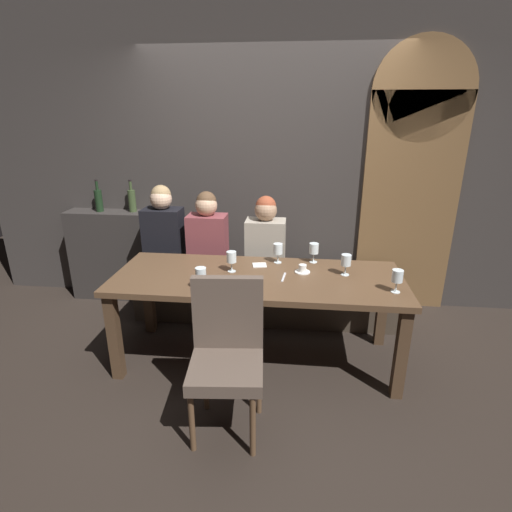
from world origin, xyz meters
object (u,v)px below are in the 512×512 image
(diner_redhead, at_px, (164,232))
(wine_glass_near_right, at_px, (397,277))
(dining_table, at_px, (258,286))
(wine_glass_far_left, at_px, (201,275))
(wine_bottle_pale_label, at_px, (132,200))
(wine_glass_center_front, at_px, (278,249))
(chair_near_side, at_px, (227,347))
(fork_on_table, at_px, (284,277))
(espresso_cup, at_px, (303,269))
(wine_glass_end_left, at_px, (314,249))
(banquette_bench, at_px, (265,297))
(diner_far_end, at_px, (266,240))
(diner_bearded, at_px, (208,236))
(wine_bottle_dark_red, at_px, (99,200))
(wine_glass_center_back, at_px, (231,258))
(wine_glass_far_right, at_px, (346,261))

(diner_redhead, distance_m, wine_glass_near_right, 2.15)
(dining_table, bearing_deg, wine_glass_far_left, -141.14)
(wine_bottle_pale_label, relative_size, wine_glass_center_front, 1.99)
(chair_near_side, height_order, fork_on_table, chair_near_side)
(wine_glass_near_right, xyz_separation_m, espresso_cup, (-0.64, 0.29, -0.09))
(dining_table, height_order, wine_glass_end_left, wine_glass_end_left)
(banquette_bench, xyz_separation_m, wine_glass_far_left, (-0.37, -0.99, 0.62))
(diner_far_end, xyz_separation_m, fork_on_table, (0.20, -0.71, -0.07))
(wine_glass_near_right, bearing_deg, diner_bearded, 149.47)
(wine_bottle_dark_red, relative_size, fork_on_table, 1.92)
(wine_bottle_pale_label, bearing_deg, diner_far_end, -14.66)
(diner_redhead, bearing_deg, wine_glass_end_left, -15.32)
(dining_table, bearing_deg, diner_far_end, 89.71)
(chair_near_side, bearing_deg, wine_glass_center_front, 76.26)
(diner_far_end, bearing_deg, wine_glass_center_back, -108.83)
(dining_table, relative_size, wine_glass_end_left, 13.41)
(dining_table, relative_size, banquette_bench, 0.88)
(diner_redhead, distance_m, wine_glass_end_left, 1.45)
(wine_glass_far_left, xyz_separation_m, wine_glass_near_right, (1.35, 0.11, 0.00))
(diner_redhead, distance_m, espresso_cup, 1.45)
(diner_far_end, bearing_deg, wine_glass_center_front, -71.37)
(diner_far_end, height_order, wine_bottle_dark_red, wine_bottle_dark_red)
(diner_bearded, bearing_deg, diner_far_end, -2.26)
(espresso_cup, bearing_deg, wine_glass_near_right, -24.47)
(diner_far_end, distance_m, wine_glass_near_right, 1.32)
(espresso_cup, bearing_deg, chair_near_side, -118.76)
(chair_near_side, distance_m, wine_bottle_dark_red, 2.44)
(wine_glass_far_left, xyz_separation_m, wine_glass_far_right, (1.03, 0.38, 0.00))
(banquette_bench, relative_size, espresso_cup, 20.83)
(wine_glass_center_front, bearing_deg, wine_bottle_dark_red, 158.66)
(wine_glass_near_right, xyz_separation_m, wine_glass_far_right, (-0.32, 0.28, 0.00))
(chair_near_side, xyz_separation_m, wine_glass_far_right, (0.78, 0.81, 0.30))
(chair_near_side, xyz_separation_m, wine_bottle_dark_red, (-1.63, 1.75, 0.51))
(banquette_bench, distance_m, diner_far_end, 0.58)
(banquette_bench, relative_size, wine_glass_center_front, 15.24)
(chair_near_side, bearing_deg, wine_bottle_pale_label, 125.87)
(wine_glass_far_left, bearing_deg, wine_bottle_dark_red, 136.06)
(wine_glass_far_left, distance_m, wine_glass_near_right, 1.35)
(wine_bottle_dark_red, relative_size, wine_bottle_pale_label, 1.00)
(wine_glass_far_left, height_order, wine_glass_near_right, same)
(banquette_bench, height_order, espresso_cup, espresso_cup)
(wine_glass_center_back, bearing_deg, wine_glass_end_left, 23.25)
(diner_far_end, bearing_deg, banquette_bench, 108.88)
(wine_glass_far_left, relative_size, espresso_cup, 1.37)
(wine_glass_center_front, relative_size, wine_glass_center_back, 1.00)
(banquette_bench, xyz_separation_m, diner_far_end, (0.00, -0.01, 0.58))
(diner_far_end, distance_m, wine_bottle_pale_label, 1.47)
(fork_on_table, bearing_deg, wine_bottle_dark_red, 157.37)
(wine_glass_near_right, bearing_deg, fork_on_table, 167.48)
(fork_on_table, bearing_deg, diner_bearded, 141.40)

